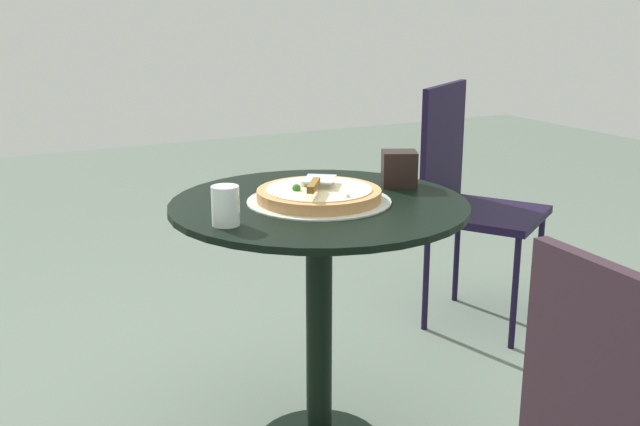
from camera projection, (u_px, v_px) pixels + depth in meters
patio_table at (319, 267)px, 2.09m from camera, size 0.80×0.80×0.74m
pizza_on_tray at (320, 196)px, 2.03m from camera, size 0.39×0.39×0.05m
pizza_server at (317, 182)px, 2.00m from camera, size 0.16×0.20×0.02m
drinking_cup at (225, 206)px, 1.81m from camera, size 0.07×0.07×0.10m
napkin_dispenser at (399, 169)px, 2.20m from camera, size 0.12×0.12×0.10m
patio_chair_far at (467, 189)px, 3.00m from camera, size 0.57×0.57×0.95m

